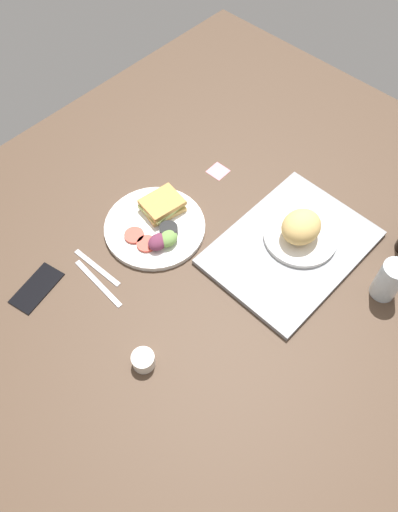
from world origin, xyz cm
name	(u,v)px	position (x,y,z in cm)	size (l,w,h in cm)	color
ground_plane	(196,256)	(0.00, 0.00, -1.50)	(190.00, 150.00, 3.00)	#4C3828
serving_tray	(291,247)	(-19.14, 18.24, 0.80)	(45.00, 33.00, 1.60)	gray
bread_plate_near	(301,230)	(-22.68, 18.09, 5.20)	(20.64, 20.64, 9.41)	white
plate_with_salad	(157,225)	(1.36, -13.98, 1.69)	(28.85, 28.85, 5.40)	white
drinking_glass	(389,280)	(-24.85, 44.14, 6.11)	(6.67, 6.67, 12.22)	silver
espresso_cup	(143,360)	(31.83, 12.85, 2.00)	(5.60, 5.60, 4.00)	silver
fork	(97,267)	(22.02, -16.39, 0.25)	(17.00, 1.40, 0.50)	#B7B7BC
knife	(98,283)	(25.02, -12.39, 0.25)	(19.00, 1.40, 0.50)	#B7B7BC
cell_phone	(37,288)	(37.16, -23.07, 0.40)	(14.40, 7.20, 0.80)	black
sticky_note	(218,171)	(-26.95, -16.13, 0.06)	(5.60, 5.60, 0.12)	pink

